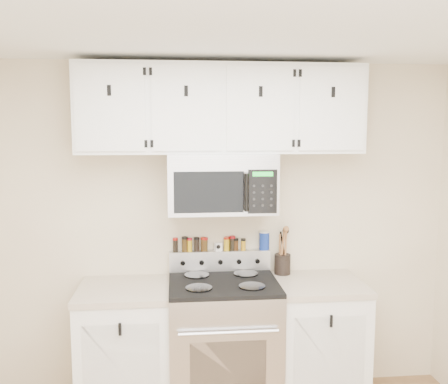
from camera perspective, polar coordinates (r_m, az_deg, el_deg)
name	(u,v)px	position (r m, az deg, el deg)	size (l,w,h in m)	color
back_wall	(219,230)	(3.79, -0.54, -4.39)	(3.50, 0.01, 2.50)	#C3AF92
ceiling	(260,1)	(2.04, 4.12, 20.93)	(3.50, 3.50, 0.01)	white
range	(223,344)	(3.72, -0.07, -16.97)	(0.76, 0.65, 1.10)	#B7B7BA
base_cabinet_left	(126,350)	(3.75, -11.15, -17.31)	(0.64, 0.62, 0.92)	white
base_cabinet_right	(317,342)	(3.87, 10.55, -16.50)	(0.64, 0.62, 0.92)	white
microwave	(222,183)	(3.54, -0.27, 1.02)	(0.76, 0.44, 0.42)	#9E9EA3
upper_cabinets	(221,109)	(3.55, -0.32, 9.45)	(2.00, 0.35, 0.62)	white
utensil_crock	(282,262)	(3.83, 6.70, -8.00)	(0.12, 0.12, 0.35)	black
kitchen_timer	(218,247)	(3.78, -0.69, -6.27)	(0.05, 0.04, 0.06)	white
salt_canister	(264,240)	(3.82, 4.62, -5.53)	(0.08, 0.08, 0.14)	navy
spice_jar_0	(175,245)	(3.76, -5.58, -6.02)	(0.04, 0.04, 0.10)	black
spice_jar_1	(185,244)	(3.76, -4.49, -5.95)	(0.04, 0.04, 0.11)	#3B280E
spice_jar_2	(190,245)	(3.76, -3.94, -6.02)	(0.04, 0.04, 0.10)	gold
spice_jar_3	(197,244)	(3.76, -3.14, -5.97)	(0.04, 0.04, 0.11)	black
spice_jar_4	(203,244)	(3.77, -2.37, -5.97)	(0.04, 0.04, 0.10)	#40280F
spice_jar_5	(205,244)	(3.77, -2.17, -5.98)	(0.04, 0.04, 0.10)	#402D0F
spice_jar_6	(227,244)	(3.78, 0.30, -5.92)	(0.04, 0.04, 0.10)	gold
spice_jar_7	(232,243)	(3.78, 0.96, -5.86)	(0.04, 0.04, 0.11)	black
spice_jar_8	(236,244)	(3.79, 1.33, -5.99)	(0.04, 0.04, 0.09)	#3E230E
spice_jar_9	(243,244)	(3.80, 2.23, -5.99)	(0.04, 0.04, 0.09)	#C59017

